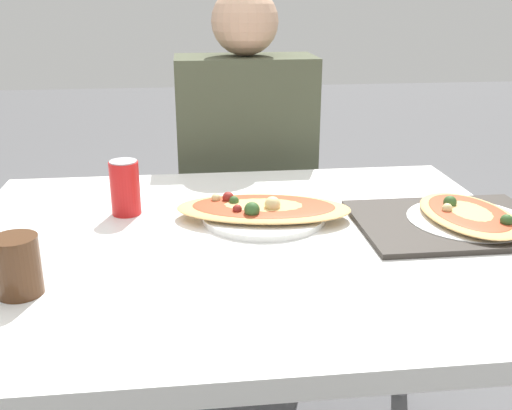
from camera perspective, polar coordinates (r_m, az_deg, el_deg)
The scene contains 8 objects.
dining_table at distance 1.26m, azimuth -0.99°, elevation -6.08°, with size 1.19×0.95×0.74m.
chair_far_seated at distance 2.07m, azimuth -1.22°, elevation -0.58°, with size 0.40×0.40×0.87m.
person_seated at distance 1.90m, azimuth -0.95°, elevation 4.72°, with size 0.43×0.25×1.24m.
pizza_main at distance 1.33m, azimuth 0.67°, elevation -0.54°, with size 0.41×0.28×0.06m.
soda_can at distance 1.38m, azimuth -12.36°, elevation 1.62°, with size 0.07×0.07×0.12m.
drink_glass at distance 1.07m, azimuth -21.76°, elevation -5.40°, with size 0.08×0.08×0.10m.
serving_tray at distance 1.36m, azimuth 18.11°, elevation -1.64°, with size 0.41×0.31×0.01m.
pizza_second at distance 1.38m, azimuth 19.59°, elevation -1.09°, with size 0.26×0.30×0.05m.
Camera 1 is at (-0.11, -1.13, 1.22)m, focal length 42.00 mm.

